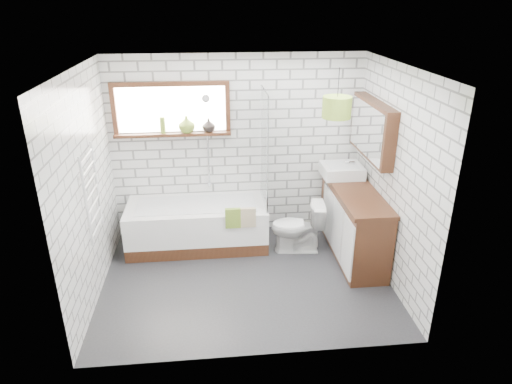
{
  "coord_description": "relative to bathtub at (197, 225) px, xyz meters",
  "views": [
    {
      "loc": [
        -0.35,
        -4.67,
        3.15
      ],
      "look_at": [
        0.15,
        0.25,
        1.03
      ],
      "focal_mm": 32.0,
      "sensor_mm": 36.0,
      "label": 1
    }
  ],
  "objects": [
    {
      "name": "toilet",
      "position": [
        1.32,
        -0.3,
        0.05
      ],
      "size": [
        0.46,
        0.72,
        0.7
      ],
      "primitive_type": "imported",
      "rotation": [
        0.0,
        0.0,
        -1.67
      ],
      "color": "white",
      "rests_on": "floor"
    },
    {
      "name": "pendant",
      "position": [
        1.54,
        -1.0,
        1.8
      ],
      "size": [
        0.3,
        0.3,
        0.22
      ],
      "primitive_type": "cylinder",
      "color": "olive",
      "rests_on": "ceiling"
    },
    {
      "name": "window",
      "position": [
        -0.26,
        0.37,
        1.5
      ],
      "size": [
        1.52,
        0.16,
        0.68
      ],
      "primitive_type": "cube",
      "color": "#32190E",
      "rests_on": "wall_back"
    },
    {
      "name": "vanity",
      "position": [
        2.03,
        -0.44,
        0.16
      ],
      "size": [
        0.52,
        1.6,
        0.92
      ],
      "primitive_type": "cube",
      "color": "#32190E",
      "rests_on": "floor"
    },
    {
      "name": "mirror_cabinet",
      "position": [
        2.21,
        -0.29,
        1.35
      ],
      "size": [
        0.16,
        1.2,
        0.7
      ],
      "primitive_type": "cube",
      "color": "#32190E",
      "rests_on": "wall_right"
    },
    {
      "name": "basin",
      "position": [
        1.97,
        0.04,
        0.7
      ],
      "size": [
        0.53,
        0.47,
        0.16
      ],
      "primitive_type": "cube",
      "color": "white",
      "rests_on": "vanity"
    },
    {
      "name": "towel_radiator",
      "position": [
        -1.07,
        -0.89,
        0.9
      ],
      "size": [
        0.06,
        0.52,
        1.0
      ],
      "primitive_type": "cube",
      "color": "white",
      "rests_on": "wall_left"
    },
    {
      "name": "ceiling",
      "position": [
        0.59,
        -0.89,
        2.21
      ],
      "size": [
        3.4,
        2.6,
        0.01
      ],
      "primitive_type": "cube",
      "color": "white",
      "rests_on": "ground"
    },
    {
      "name": "wall_back",
      "position": [
        0.59,
        0.41,
        0.95
      ],
      "size": [
        3.4,
        0.01,
        2.5
      ],
      "primitive_type": "cube",
      "color": "white",
      "rests_on": "ground"
    },
    {
      "name": "towel_green",
      "position": [
        0.47,
        -0.41,
        0.28
      ],
      "size": [
        0.19,
        0.05,
        0.27
      ],
      "primitive_type": "cube",
      "color": "olive",
      "rests_on": "bathtub"
    },
    {
      "name": "bathtub",
      "position": [
        0.0,
        0.0,
        0.0
      ],
      "size": [
        1.85,
        0.82,
        0.6
      ],
      "primitive_type": "cube",
      "color": "white",
      "rests_on": "floor"
    },
    {
      "name": "tap",
      "position": [
        2.13,
        0.04,
        0.74
      ],
      "size": [
        0.03,
        0.03,
        0.15
      ],
      "primitive_type": "cylinder",
      "rotation": [
        0.0,
        0.0,
        0.21
      ],
      "color": "silver",
      "rests_on": "vanity"
    },
    {
      "name": "floor",
      "position": [
        0.59,
        -0.89,
        -0.3
      ],
      "size": [
        3.4,
        2.6,
        0.01
      ],
      "primitive_type": "cube",
      "color": "#242428",
      "rests_on": "ground"
    },
    {
      "name": "towel_beige",
      "position": [
        0.66,
        -0.41,
        0.28
      ],
      "size": [
        0.2,
        0.05,
        0.26
      ],
      "primitive_type": "cube",
      "color": "tan",
      "rests_on": "bathtub"
    },
    {
      "name": "bottle",
      "position": [
        -0.39,
        0.34,
        1.28
      ],
      "size": [
        0.07,
        0.07,
        0.21
      ],
      "primitive_type": "cylinder",
      "rotation": [
        0.0,
        0.0,
        -0.11
      ],
      "color": "olive",
      "rests_on": "window"
    },
    {
      "name": "shower_screen",
      "position": [
        0.91,
        0.0,
        1.05
      ],
      "size": [
        0.02,
        0.72,
        1.5
      ],
      "primitive_type": "cube",
      "color": "white",
      "rests_on": "bathtub"
    },
    {
      "name": "vase_olive",
      "position": [
        -0.08,
        0.34,
        1.29
      ],
      "size": [
        0.23,
        0.23,
        0.22
      ],
      "primitive_type": "imported",
      "rotation": [
        0.0,
        0.0,
        -0.11
      ],
      "color": "olive",
      "rests_on": "window"
    },
    {
      "name": "wall_front",
      "position": [
        0.59,
        -2.2,
        0.95
      ],
      "size": [
        3.4,
        0.01,
        2.5
      ],
      "primitive_type": "cube",
      "color": "white",
      "rests_on": "ground"
    },
    {
      "name": "wall_left",
      "position": [
        -1.12,
        -0.89,
        0.95
      ],
      "size": [
        0.01,
        2.6,
        2.5
      ],
      "primitive_type": "cube",
      "color": "white",
      "rests_on": "ground"
    },
    {
      "name": "vase_dark",
      "position": [
        0.21,
        0.34,
        1.27
      ],
      "size": [
        0.22,
        0.22,
        0.18
      ],
      "primitive_type": "imported",
      "rotation": [
        0.0,
        0.0,
        0.39
      ],
      "color": "black",
      "rests_on": "window"
    },
    {
      "name": "wall_right",
      "position": [
        2.29,
        -0.89,
        0.95
      ],
      "size": [
        0.01,
        2.6,
        2.5
      ],
      "primitive_type": "cube",
      "color": "white",
      "rests_on": "ground"
    },
    {
      "name": "shower_riser",
      "position": [
        0.19,
        0.37,
        1.05
      ],
      "size": [
        0.02,
        0.02,
        1.3
      ],
      "primitive_type": "cylinder",
      "color": "silver",
      "rests_on": "wall_back"
    }
  ]
}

